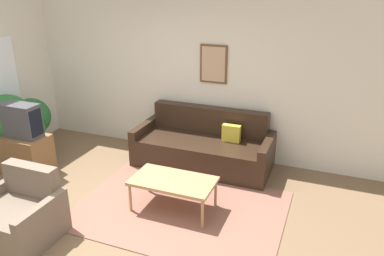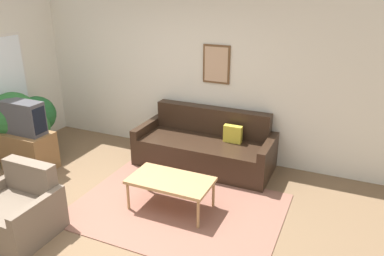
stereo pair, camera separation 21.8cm
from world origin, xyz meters
The scene contains 11 objects.
ground_plane centered at (0.00, 0.00, 0.00)m, with size 16.00×16.00×0.00m, color brown.
area_rug centered at (0.76, 0.71, 0.01)m, with size 2.63×1.89×0.01m.
wall_back centered at (0.00, 2.50, 1.35)m, with size 8.00×0.09×2.70m.
couch centered at (0.61, 2.04, 0.30)m, with size 2.14×0.90×0.88m.
coffee_table centered at (0.68, 0.70, 0.39)m, with size 1.05×0.58×0.43m.
tv_stand centered at (-1.86, 0.81, 0.30)m, with size 0.77×0.47×0.59m.
tv centered at (-1.86, 0.81, 0.85)m, with size 0.66×0.28×0.50m.
armchair centered at (-0.71, -0.46, 0.27)m, with size 0.86×0.76×0.80m.
potted_plant_tall centered at (-2.27, 0.98, 0.74)m, with size 0.77×0.77×1.14m.
potted_plant_by_window centered at (-2.21, 1.40, 0.62)m, with size 0.62×0.62×0.97m.
potted_plant_small centered at (-2.05, 1.13, 0.50)m, with size 0.52×0.52×0.80m.
Camera 2 is at (2.61, -2.98, 2.73)m, focal length 35.00 mm.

